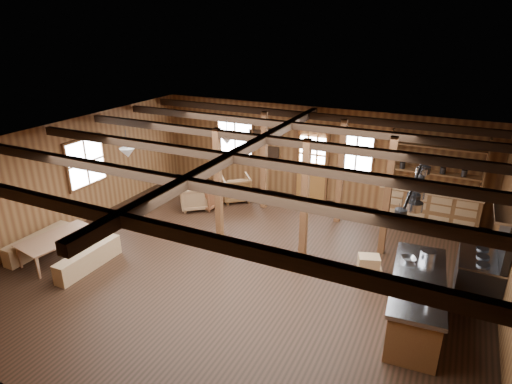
# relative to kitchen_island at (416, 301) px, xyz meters

# --- Properties ---
(room) EXTENTS (10.04, 9.04, 2.84)m
(room) POSITION_rel_kitchen_island_xyz_m (-3.60, 0.35, 0.92)
(room) COLOR black
(room) RESTS_ON ground
(ceiling_joists) EXTENTS (9.80, 8.82, 0.18)m
(ceiling_joists) POSITION_rel_kitchen_island_xyz_m (-3.60, 0.52, 2.20)
(ceiling_joists) COLOR black
(ceiling_joists) RESTS_ON ceiling
(timber_posts) EXTENTS (3.95, 2.35, 2.80)m
(timber_posts) POSITION_rel_kitchen_island_xyz_m (-3.08, 2.43, 0.92)
(timber_posts) COLOR #4A2515
(timber_posts) RESTS_ON floor
(back_door) EXTENTS (1.02, 0.08, 2.15)m
(back_door) POSITION_rel_kitchen_island_xyz_m (-3.60, 4.80, 0.40)
(back_door) COLOR brown
(back_door) RESTS_ON floor
(window_back_left) EXTENTS (1.32, 0.06, 1.32)m
(window_back_left) POSITION_rel_kitchen_island_xyz_m (-6.20, 4.81, 1.12)
(window_back_left) COLOR white
(window_back_left) RESTS_ON wall_back
(window_back_right) EXTENTS (1.02, 0.06, 1.32)m
(window_back_right) POSITION_rel_kitchen_island_xyz_m (-2.30, 4.81, 1.12)
(window_back_right) COLOR white
(window_back_right) RESTS_ON wall_back
(window_left) EXTENTS (0.14, 1.24, 1.32)m
(window_left) POSITION_rel_kitchen_island_xyz_m (-8.56, 0.85, 1.12)
(window_left) COLOR white
(window_left) RESTS_ON wall_back
(notice_boards) EXTENTS (1.08, 0.03, 0.90)m
(notice_boards) POSITION_rel_kitchen_island_xyz_m (-5.10, 4.80, 1.16)
(notice_boards) COLOR silver
(notice_boards) RESTS_ON wall_back
(back_counter) EXTENTS (2.55, 0.60, 2.45)m
(back_counter) POSITION_rel_kitchen_island_xyz_m (-0.20, 4.55, 0.12)
(back_counter) COLOR brown
(back_counter) RESTS_ON floor
(pendant_lamps) EXTENTS (1.86, 2.36, 0.66)m
(pendant_lamps) POSITION_rel_kitchen_island_xyz_m (-5.85, 1.35, 1.77)
(pendant_lamps) COLOR #2E2E31
(pendant_lamps) RESTS_ON ceiling
(pot_rack) EXTENTS (0.42, 3.00, 0.42)m
(pot_rack) POSITION_rel_kitchen_island_xyz_m (-0.32, 0.60, 1.81)
(pot_rack) COLOR #2E2E31
(pot_rack) RESTS_ON ceiling
(kitchen_island) EXTENTS (1.06, 2.56, 1.20)m
(kitchen_island) POSITION_rel_kitchen_island_xyz_m (0.00, 0.00, 0.00)
(kitchen_island) COLOR brown
(kitchen_island) RESTS_ON floor
(step_stool) EXTENTS (0.58, 0.49, 0.44)m
(step_stool) POSITION_rel_kitchen_island_xyz_m (-1.07, 1.25, -0.26)
(step_stool) COLOR #9A7246
(step_stool) RESTS_ON floor
(commercial_range) EXTENTS (0.81, 1.57, 1.94)m
(commercial_range) POSITION_rel_kitchen_island_xyz_m (1.05, 1.47, 0.15)
(commercial_range) COLOR #2E2E31
(commercial_range) RESTS_ON floor
(dining_table) EXTENTS (1.16, 1.74, 0.57)m
(dining_table) POSITION_rel_kitchen_island_xyz_m (-7.50, -1.17, -0.19)
(dining_table) COLOR #9A6746
(dining_table) RESTS_ON floor
(bench_wall) EXTENTS (0.31, 1.65, 0.45)m
(bench_wall) POSITION_rel_kitchen_island_xyz_m (-8.25, -1.17, -0.25)
(bench_wall) COLOR #9A7246
(bench_wall) RESTS_ON floor
(bench_aisle) EXTENTS (0.31, 1.67, 0.46)m
(bench_aisle) POSITION_rel_kitchen_island_xyz_m (-6.65, -1.17, -0.25)
(bench_aisle) COLOR #9A7246
(bench_aisle) RESTS_ON floor
(armchair_a) EXTENTS (1.17, 1.18, 0.77)m
(armchair_a) POSITION_rel_kitchen_island_xyz_m (-5.59, 3.65, -0.09)
(armchair_a) COLOR brown
(armchair_a) RESTS_ON floor
(armchair_b) EXTENTS (0.76, 0.78, 0.66)m
(armchair_b) POSITION_rel_kitchen_island_xyz_m (-6.11, 2.83, -0.15)
(armchair_b) COLOR brown
(armchair_b) RESTS_ON floor
(armchair_c) EXTENTS (1.12, 1.12, 0.73)m
(armchair_c) POSITION_rel_kitchen_island_xyz_m (-6.36, 2.59, -0.11)
(armchair_c) COLOR brown
(armchair_c) RESTS_ON floor
(counter_pot) EXTENTS (0.28, 0.28, 0.17)m
(counter_pot) POSITION_rel_kitchen_island_xyz_m (0.06, 0.76, 0.55)
(counter_pot) COLOR silver
(counter_pot) RESTS_ON kitchen_island
(bowl) EXTENTS (0.35, 0.35, 0.06)m
(bowl) POSITION_rel_kitchen_island_xyz_m (-0.25, 0.54, 0.49)
(bowl) COLOR silver
(bowl) RESTS_ON kitchen_island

